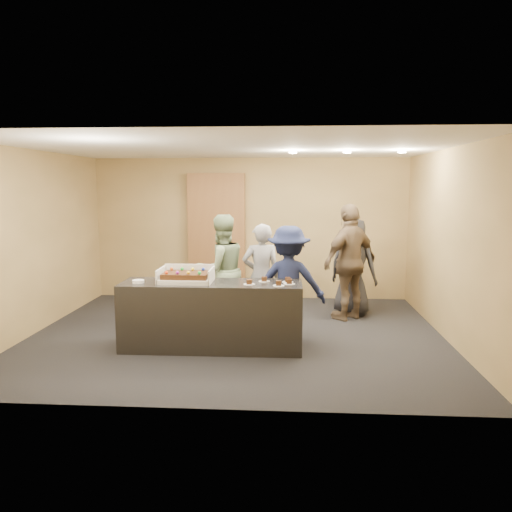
{
  "coord_description": "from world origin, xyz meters",
  "views": [
    {
      "loc": [
        0.76,
        -7.09,
        2.16
      ],
      "look_at": [
        0.28,
        0.0,
        1.17
      ],
      "focal_mm": 35.0,
      "sensor_mm": 36.0,
      "label": 1
    }
  ],
  "objects_px": {
    "person_brown_extra": "(350,262)",
    "person_sage_man": "(221,270)",
    "serving_counter": "(212,315)",
    "person_navy_man": "(289,283)",
    "cake_box": "(186,278)",
    "person_dark_suit": "(353,267)",
    "plate_stack": "(138,281)",
    "sheet_cake": "(186,275)",
    "storage_cabinet": "(217,236)",
    "person_server_grey": "(261,276)"
  },
  "relations": [
    {
      "from": "person_navy_man",
      "to": "person_dark_suit",
      "type": "distance_m",
      "value": 1.78
    },
    {
      "from": "storage_cabinet",
      "to": "cake_box",
      "type": "bearing_deg",
      "value": -89.41
    },
    {
      "from": "person_sage_man",
      "to": "person_brown_extra",
      "type": "xyz_separation_m",
      "value": [
        2.04,
        0.5,
        0.08
      ]
    },
    {
      "from": "serving_counter",
      "to": "sheet_cake",
      "type": "xyz_separation_m",
      "value": [
        -0.34,
        -0.0,
        0.55
      ]
    },
    {
      "from": "serving_counter",
      "to": "cake_box",
      "type": "relative_size",
      "value": 3.42
    },
    {
      "from": "person_server_grey",
      "to": "person_sage_man",
      "type": "relative_size",
      "value": 0.92
    },
    {
      "from": "person_brown_extra",
      "to": "sheet_cake",
      "type": "bearing_deg",
      "value": -5.05
    },
    {
      "from": "plate_stack",
      "to": "person_server_grey",
      "type": "bearing_deg",
      "value": 36.66
    },
    {
      "from": "person_server_grey",
      "to": "person_sage_man",
      "type": "height_order",
      "value": "person_sage_man"
    },
    {
      "from": "person_brown_extra",
      "to": "person_dark_suit",
      "type": "xyz_separation_m",
      "value": [
        0.09,
        0.3,
        -0.13
      ]
    },
    {
      "from": "person_server_grey",
      "to": "person_navy_man",
      "type": "distance_m",
      "value": 0.68
    },
    {
      "from": "person_sage_man",
      "to": "person_navy_man",
      "type": "distance_m",
      "value": 1.21
    },
    {
      "from": "storage_cabinet",
      "to": "sheet_cake",
      "type": "height_order",
      "value": "storage_cabinet"
    },
    {
      "from": "serving_counter",
      "to": "person_brown_extra",
      "type": "relative_size",
      "value": 1.27
    },
    {
      "from": "person_sage_man",
      "to": "person_navy_man",
      "type": "relative_size",
      "value": 1.07
    },
    {
      "from": "person_sage_man",
      "to": "sheet_cake",
      "type": "bearing_deg",
      "value": 42.4
    },
    {
      "from": "person_navy_man",
      "to": "person_brown_extra",
      "type": "distance_m",
      "value": 1.5
    },
    {
      "from": "sheet_cake",
      "to": "person_dark_suit",
      "type": "bearing_deg",
      "value": 38.47
    },
    {
      "from": "person_navy_man",
      "to": "person_dark_suit",
      "type": "height_order",
      "value": "person_dark_suit"
    },
    {
      "from": "storage_cabinet",
      "to": "person_navy_man",
      "type": "xyz_separation_m",
      "value": [
        1.39,
        -2.53,
        -0.4
      ]
    },
    {
      "from": "person_brown_extra",
      "to": "person_dark_suit",
      "type": "bearing_deg",
      "value": -146.01
    },
    {
      "from": "cake_box",
      "to": "person_dark_suit",
      "type": "bearing_deg",
      "value": 38.1
    },
    {
      "from": "cake_box",
      "to": "person_server_grey",
      "type": "bearing_deg",
      "value": 47.88
    },
    {
      "from": "storage_cabinet",
      "to": "person_navy_man",
      "type": "distance_m",
      "value": 2.91
    },
    {
      "from": "serving_counter",
      "to": "person_dark_suit",
      "type": "relative_size",
      "value": 1.46
    },
    {
      "from": "sheet_cake",
      "to": "person_navy_man",
      "type": "distance_m",
      "value": 1.47
    },
    {
      "from": "serving_counter",
      "to": "person_dark_suit",
      "type": "xyz_separation_m",
      "value": [
        2.1,
        1.94,
        0.37
      ]
    },
    {
      "from": "plate_stack",
      "to": "person_dark_suit",
      "type": "bearing_deg",
      "value": 33.62
    },
    {
      "from": "serving_counter",
      "to": "person_server_grey",
      "type": "bearing_deg",
      "value": 60.17
    },
    {
      "from": "person_sage_man",
      "to": "person_navy_man",
      "type": "xyz_separation_m",
      "value": [
        1.05,
        -0.61,
        -0.06
      ]
    },
    {
      "from": "sheet_cake",
      "to": "storage_cabinet",
      "type": "bearing_deg",
      "value": 90.58
    },
    {
      "from": "plate_stack",
      "to": "person_brown_extra",
      "type": "relative_size",
      "value": 0.08
    },
    {
      "from": "person_sage_man",
      "to": "plate_stack",
      "type": "bearing_deg",
      "value": 20.66
    },
    {
      "from": "person_server_grey",
      "to": "person_navy_man",
      "type": "xyz_separation_m",
      "value": [
        0.42,
        -0.54,
        0.01
      ]
    },
    {
      "from": "storage_cabinet",
      "to": "person_server_grey",
      "type": "height_order",
      "value": "storage_cabinet"
    },
    {
      "from": "serving_counter",
      "to": "person_server_grey",
      "type": "distance_m",
      "value": 1.28
    },
    {
      "from": "person_dark_suit",
      "to": "person_brown_extra",
      "type": "bearing_deg",
      "value": 99.31
    },
    {
      "from": "serving_counter",
      "to": "person_navy_man",
      "type": "xyz_separation_m",
      "value": [
        1.02,
        0.53,
        0.36
      ]
    },
    {
      "from": "storage_cabinet",
      "to": "sheet_cake",
      "type": "bearing_deg",
      "value": -89.42
    },
    {
      "from": "storage_cabinet",
      "to": "person_sage_man",
      "type": "height_order",
      "value": "storage_cabinet"
    },
    {
      "from": "person_navy_man",
      "to": "serving_counter",
      "type": "bearing_deg",
      "value": 28.76
    },
    {
      "from": "cake_box",
      "to": "plate_stack",
      "type": "height_order",
      "value": "cake_box"
    },
    {
      "from": "serving_counter",
      "to": "storage_cabinet",
      "type": "xyz_separation_m",
      "value": [
        -0.37,
        3.05,
        0.76
      ]
    },
    {
      "from": "cake_box",
      "to": "person_sage_man",
      "type": "height_order",
      "value": "person_sage_man"
    },
    {
      "from": "cake_box",
      "to": "person_sage_man",
      "type": "distance_m",
      "value": 1.16
    },
    {
      "from": "person_brown_extra",
      "to": "person_sage_man",
      "type": "bearing_deg",
      "value": -26.0
    },
    {
      "from": "serving_counter",
      "to": "sheet_cake",
      "type": "bearing_deg",
      "value": 179.59
    },
    {
      "from": "person_sage_man",
      "to": "storage_cabinet",
      "type": "bearing_deg",
      "value": -111.88
    },
    {
      "from": "sheet_cake",
      "to": "person_dark_suit",
      "type": "relative_size",
      "value": 0.37
    },
    {
      "from": "cake_box",
      "to": "person_navy_man",
      "type": "relative_size",
      "value": 0.43
    }
  ]
}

